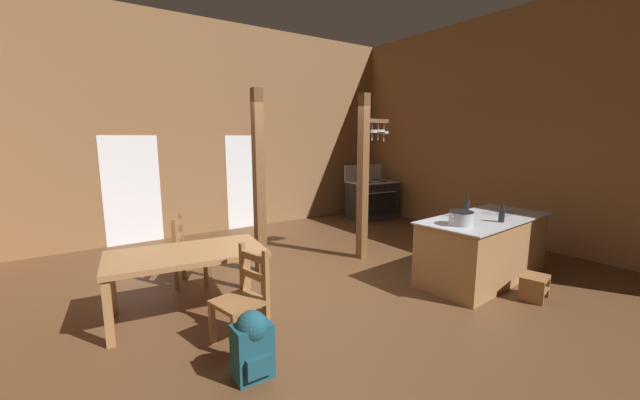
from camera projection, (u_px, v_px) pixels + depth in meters
The scene contains 18 objects.
ground_plane at pixel (337, 292), 5.02m from camera, with size 9.07×8.74×0.10m, color brown.
wall_back at pixel (224, 129), 7.93m from camera, with size 9.07×0.14×4.35m, color brown.
wall_right at pixel (517, 128), 7.00m from camera, with size 0.14×8.74×4.35m, color brown.
glazed_door_back_left at pixel (132, 190), 7.02m from camera, with size 1.00×0.01×2.05m, color white.
glazed_panel_back_right at pixel (245, 182), 8.29m from camera, with size 0.84×0.01×2.05m, color white.
kitchen_island at pixel (483, 248), 5.34m from camera, with size 2.24×1.14×0.90m.
stove_range at pixel (371, 199), 9.33m from camera, with size 1.20×0.90×1.32m.
support_post_with_pot_rack at pixel (365, 172), 6.11m from camera, with size 0.63×0.24×2.70m.
support_post_center at pixel (259, 183), 5.46m from camera, with size 0.14×0.14×2.70m.
step_stool at pixel (535, 285), 4.69m from camera, with size 0.42×0.36×0.30m.
dining_table at pixel (187, 259), 4.23m from camera, with size 1.81×1.12×0.74m.
ladderback_chair_near_window at pixel (243, 298), 3.67m from camera, with size 0.52×0.52×0.95m.
ladderback_chair_by_post at pixel (189, 251), 5.17m from camera, with size 0.59×0.59×0.95m.
backpack at pixel (252, 343), 3.12m from camera, with size 0.32×0.31×0.60m.
stockpot_on_counter at pixel (461, 218), 4.78m from camera, with size 0.37×0.31×0.18m.
mixing_bowl_on_counter at pixel (460, 217), 5.09m from camera, with size 0.18×0.18×0.07m.
bottle_tall_on_counter at pixel (466, 208), 5.25m from camera, with size 0.08×0.08×0.32m.
bottle_short_on_counter at pixel (502, 215), 4.95m from camera, with size 0.08×0.08×0.25m.
Camera 1 is at (-2.88, -3.77, 2.02)m, focal length 20.92 mm.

